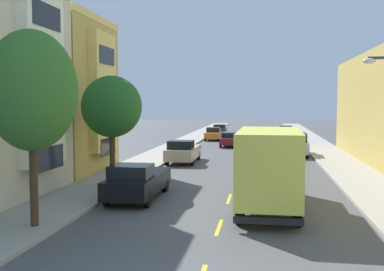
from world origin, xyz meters
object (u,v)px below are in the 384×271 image
at_px(parked_suv_silver, 296,144).
at_px(parked_hatchback_sky, 287,134).
at_px(parked_sedan_red, 289,137).
at_px(parked_sedan_white, 286,131).
at_px(parked_pickup_champagne, 183,152).
at_px(parked_hatchback_orange, 213,134).
at_px(street_tree_nearest, 32,91).
at_px(parked_pickup_black, 137,181).
at_px(street_tree_second, 112,107).
at_px(parked_sedan_charcoal, 220,129).
at_px(delivery_box_truck, 269,164).
at_px(moving_burgundy_sedan, 230,139).

xyz_separation_m(parked_suv_silver, parked_hatchback_sky, (0.06, 16.59, -0.23)).
bearing_deg(parked_sedan_red, parked_sedan_white, 89.26).
height_order(parked_pickup_champagne, parked_hatchback_sky, parked_pickup_champagne).
relative_size(parked_hatchback_orange, parked_hatchback_sky, 1.00).
height_order(street_tree_nearest, parked_pickup_champagne, street_tree_nearest).
xyz_separation_m(street_tree_nearest, parked_pickup_black, (2.19, 5.58, -4.04)).
xyz_separation_m(street_tree_second, parked_sedan_red, (10.70, 27.02, -3.49)).
xyz_separation_m(street_tree_second, parked_hatchback_sky, (10.69, 32.48, -3.49)).
relative_size(parked_pickup_champagne, parked_sedan_charcoal, 1.17).
distance_m(delivery_box_truck, parked_sedan_red, 31.40).
bearing_deg(parked_suv_silver, street_tree_second, -123.79).
height_order(street_tree_second, parked_sedan_charcoal, street_tree_second).
distance_m(delivery_box_truck, parked_hatchback_orange, 35.88).
bearing_deg(street_tree_second, parked_suv_silver, 56.21).
distance_m(parked_sedan_red, parked_sedan_charcoal, 15.79).
bearing_deg(street_tree_second, parked_sedan_red, 68.40).
distance_m(street_tree_second, parked_pickup_black, 5.03).
relative_size(street_tree_nearest, parked_pickup_black, 1.29).
relative_size(parked_pickup_champagne, parked_pickup_black, 1.00).
xyz_separation_m(parked_pickup_black, parked_sedan_white, (8.66, 41.36, -0.08)).
relative_size(street_tree_nearest, parked_suv_silver, 1.41).
bearing_deg(parked_suv_silver, parked_sedan_white, 89.47).
distance_m(parked_sedan_red, moving_burgundy_sedan, 7.04).
xyz_separation_m(parked_pickup_black, parked_sedan_charcoal, (-0.21, 43.16, -0.08)).
bearing_deg(parked_pickup_champagne, parked_hatchback_orange, 90.02).
bearing_deg(parked_pickup_black, delivery_box_truck, -12.04).
height_order(parked_hatchback_orange, parked_sedan_white, parked_hatchback_orange).
bearing_deg(parked_sedan_charcoal, parked_hatchback_sky, -41.50).
distance_m(street_tree_nearest, moving_burgundy_sedan, 32.64).
xyz_separation_m(street_tree_nearest, street_tree_second, (-0.00, 8.55, -0.63)).
distance_m(parked_suv_silver, moving_burgundy_sedan, 9.71).
xyz_separation_m(parked_suv_silver, parked_sedan_charcoal, (-8.66, 24.30, -0.24)).
distance_m(parked_sedan_red, parked_hatchback_sky, 5.46).
bearing_deg(parked_sedan_charcoal, delivery_box_truck, -82.04).
bearing_deg(parked_hatchback_orange, parked_suv_silver, -60.51).
xyz_separation_m(parked_pickup_champagne, parked_pickup_black, (0.13, -13.17, 0.00)).
height_order(street_tree_nearest, delivery_box_truck, street_tree_nearest).
xyz_separation_m(parked_suv_silver, moving_burgundy_sedan, (-6.03, 7.61, -0.24)).
bearing_deg(parked_pickup_black, parked_pickup_champagne, 90.57).
height_order(street_tree_second, parked_pickup_black, street_tree_second).
bearing_deg(delivery_box_truck, street_tree_second, 152.54).
distance_m(parked_pickup_black, parked_suv_silver, 20.67).
height_order(street_tree_nearest, parked_pickup_black, street_tree_nearest).
height_order(street_tree_nearest, moving_burgundy_sedan, street_tree_nearest).
height_order(delivery_box_truck, parked_sedan_white, delivery_box_truck).
relative_size(delivery_box_truck, parked_suv_silver, 1.58).
xyz_separation_m(parked_hatchback_sky, parked_sedan_charcoal, (-8.71, 7.71, -0.01)).
bearing_deg(moving_burgundy_sedan, parked_pickup_black, -95.21).
bearing_deg(parked_suv_silver, parked_hatchback_sky, 89.81).
bearing_deg(parked_pickup_black, parked_sedan_charcoal, 90.28).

